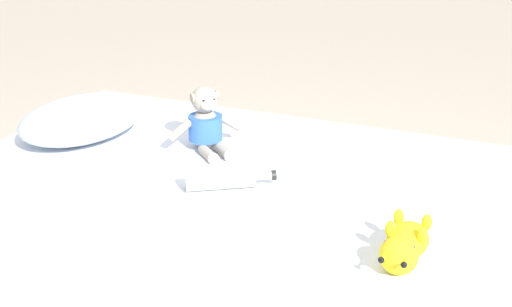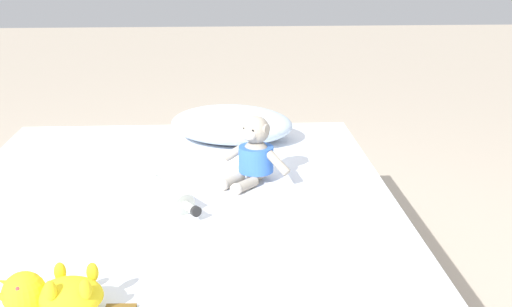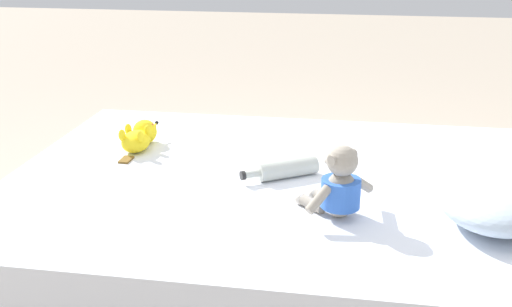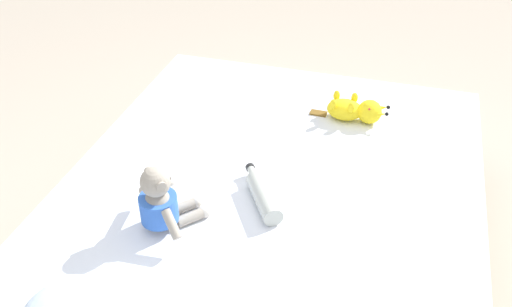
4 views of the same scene
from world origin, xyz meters
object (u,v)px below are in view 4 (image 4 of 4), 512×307
plush_monkey (161,203)px  bed (264,245)px  plush_yellow_creature (355,110)px  glass_bottle (263,196)px

plush_monkey → bed: bearing=-141.5°
bed → plush_yellow_creature: (-0.22, -0.60, 0.27)m
plush_monkey → glass_bottle: (-0.28, -0.19, -0.06)m
bed → plush_monkey: bearing=38.5°
plush_monkey → glass_bottle: plush_monkey is taller
bed → glass_bottle: 0.26m
bed → glass_bottle: bearing=93.4°
plush_yellow_creature → glass_bottle: (0.22, 0.62, -0.01)m
bed → plush_yellow_creature: plush_yellow_creature is taller
bed → plush_yellow_creature: bearing=-110.5°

